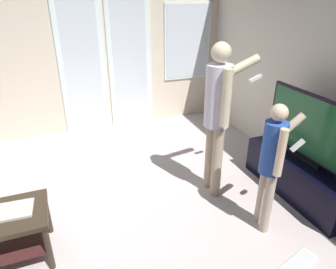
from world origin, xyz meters
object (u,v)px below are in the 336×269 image
Objects in this scene: person_adult at (219,108)px; flat_screen_tv at (312,129)px; person_child at (273,158)px; laptop_closed at (12,211)px; loose_keyboard at (296,265)px; tv_stand at (302,177)px.

flat_screen_tv is at bearing -24.87° from person_adult.
flat_screen_tv is 0.74× the size of person_adult.
laptop_closed is at bearing 168.27° from person_child.
laptop_closed is at bearing 155.53° from loose_keyboard.
flat_screen_tv is at bearing 114.98° from tv_stand.
person_child reaches higher than loose_keyboard.
laptop_closed is (-2.81, 0.15, -0.31)m from flat_screen_tv.
loose_keyboard is (-0.74, -0.79, -0.76)m from flat_screen_tv.
laptop_closed is (-1.95, -0.25, -0.51)m from person_adult.
person_adult is (-0.86, 0.40, 0.76)m from tv_stand.
loose_keyboard is (0.12, -1.19, -0.96)m from person_adult.
person_child reaches higher than flat_screen_tv.
tv_stand is at bearing -25.03° from person_adult.
flat_screen_tv is (-0.00, 0.00, 0.56)m from tv_stand.
tv_stand reaches higher than loose_keyboard.
person_adult is at bearing 95.63° from loose_keyboard.
person_adult reaches higher than loose_keyboard.
person_child is at bearing -157.84° from flat_screen_tv.
flat_screen_tv is at bearing 46.86° from loose_keyboard.
laptop_closed is at bearing -172.84° from person_adult.
flat_screen_tv reaches higher than tv_stand.
flat_screen_tv is 3.82× the size of laptop_closed.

